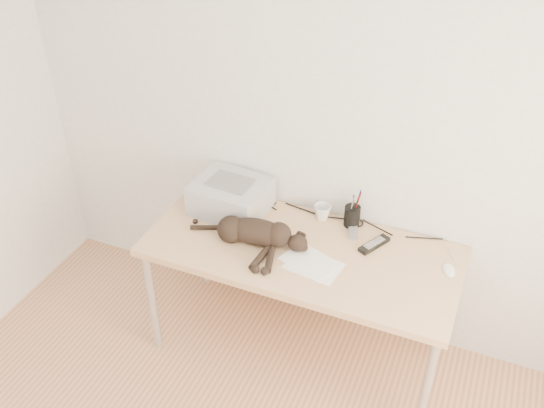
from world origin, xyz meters
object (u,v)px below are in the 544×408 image
at_px(desk, 306,258).
at_px(mouse, 449,268).
at_px(mug, 322,213).
at_px(cat, 253,233).
at_px(printer, 231,196).
at_px(pen_cup, 352,216).

height_order(desk, mouse, mouse).
distance_m(desk, mug, 0.26).
bearing_deg(cat, desk, 21.93).
relative_size(cat, mug, 7.00).
relative_size(printer, cat, 0.63).
xyz_separation_m(desk, pen_cup, (0.18, 0.20, 0.19)).
bearing_deg(cat, printer, 128.62).
bearing_deg(printer, desk, -9.95).
distance_m(mug, mouse, 0.72).
distance_m(printer, mug, 0.51).
bearing_deg(desk, printer, 170.05).
relative_size(desk, mug, 17.23).
relative_size(mug, mouse, 0.92).
xyz_separation_m(printer, mug, (0.49, 0.11, -0.05)).
bearing_deg(mouse, desk, 161.15).
xyz_separation_m(desk, printer, (-0.48, 0.08, 0.22)).
height_order(printer, mouse, printer).
distance_m(printer, cat, 0.32).
bearing_deg(pen_cup, mug, -176.22).
distance_m(printer, pen_cup, 0.67).
relative_size(pen_cup, mouse, 2.15).
xyz_separation_m(printer, cat, (0.23, -0.22, -0.03)).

